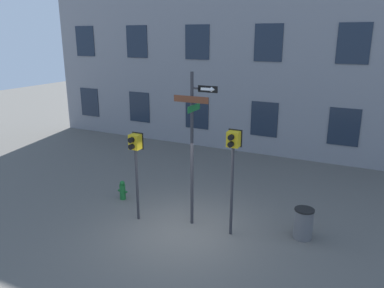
# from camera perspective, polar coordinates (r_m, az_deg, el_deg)

# --- Properties ---
(ground_plane) EXTENTS (60.00, 60.00, 0.00)m
(ground_plane) POSITION_cam_1_polar(r_m,az_deg,el_deg) (10.99, -1.37, -13.19)
(ground_plane) COLOR #595651
(building_facade) EXTENTS (24.00, 0.64, 13.57)m
(building_facade) POSITION_cam_1_polar(r_m,az_deg,el_deg) (17.48, 12.19, 20.44)
(building_facade) COLOR gray
(building_facade) RESTS_ON ground_plane
(street_sign_pole) EXTENTS (1.27, 0.73, 4.47)m
(street_sign_pole) POSITION_cam_1_polar(r_m,az_deg,el_deg) (10.43, 0.26, 0.79)
(street_sign_pole) COLOR #2D2D33
(street_sign_pole) RESTS_ON ground_plane
(pedestrian_signal_left) EXTENTS (0.37, 0.40, 2.70)m
(pedestrian_signal_left) POSITION_cam_1_polar(r_m,az_deg,el_deg) (10.97, -8.62, -1.30)
(pedestrian_signal_left) COLOR #2D2D33
(pedestrian_signal_left) RESTS_ON ground_plane
(pedestrian_signal_right) EXTENTS (0.38, 0.40, 3.02)m
(pedestrian_signal_right) POSITION_cam_1_polar(r_m,az_deg,el_deg) (9.97, 6.24, -1.55)
(pedestrian_signal_right) COLOR #2D2D33
(pedestrian_signal_right) RESTS_ON ground_plane
(fire_hydrant) EXTENTS (0.36, 0.20, 0.67)m
(fire_hydrant) POSITION_cam_1_polar(r_m,az_deg,el_deg) (13.04, -10.54, -6.95)
(fire_hydrant) COLOR #196028
(fire_hydrant) RESTS_ON ground_plane
(trash_bin) EXTENTS (0.54, 0.54, 0.87)m
(trash_bin) POSITION_cam_1_polar(r_m,az_deg,el_deg) (10.92, 16.61, -11.53)
(trash_bin) COLOR #59595B
(trash_bin) RESTS_ON ground_plane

